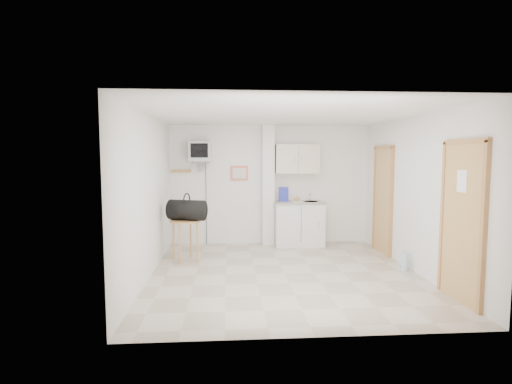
{
  "coord_description": "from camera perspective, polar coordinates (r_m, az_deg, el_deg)",
  "views": [
    {
      "loc": [
        -0.89,
        -6.16,
        1.87
      ],
      "look_at": [
        -0.41,
        0.6,
        1.25
      ],
      "focal_mm": 28.0,
      "sensor_mm": 36.0,
      "label": 1
    }
  ],
  "objects": [
    {
      "name": "duffel_bag",
      "position": [
        7.17,
        -9.84,
        -2.53
      ],
      "size": [
        0.73,
        0.56,
        0.48
      ],
      "rotation": [
        0.0,
        0.0,
        -0.34
      ],
      "color": "black",
      "rests_on": "round_table"
    },
    {
      "name": "round_table",
      "position": [
        7.2,
        -10.07,
        -4.95
      ],
      "size": [
        0.54,
        0.54,
        0.73
      ],
      "rotation": [
        0.0,
        0.0,
        -0.32
      ],
      "color": "#A77244",
      "rests_on": "ground"
    },
    {
      "name": "kitchenette",
      "position": [
        8.36,
        6.07,
        -2.12
      ],
      "size": [
        1.03,
        0.58,
        2.1
      ],
      "color": "silver",
      "rests_on": "ground"
    },
    {
      "name": "room_envelope",
      "position": [
        6.36,
        6.21,
        2.2
      ],
      "size": [
        4.24,
        4.54,
        2.55
      ],
      "color": "white",
      "rests_on": "ground"
    },
    {
      "name": "water_bottle",
      "position": [
        7.03,
        20.47,
        -9.31
      ],
      "size": [
        0.11,
        0.11,
        0.32
      ],
      "color": "#9FC6D7",
      "rests_on": "ground"
    },
    {
      "name": "crt_television",
      "position": [
        8.2,
        -7.99,
        5.64
      ],
      "size": [
        0.44,
        0.45,
        2.15
      ],
      "color": "slate",
      "rests_on": "ground"
    },
    {
      "name": "ground",
      "position": [
        6.5,
        4.09,
        -11.52
      ],
      "size": [
        4.5,
        4.5,
        0.0
      ],
      "primitive_type": "plane",
      "color": "#C2B09D",
      "rests_on": "ground"
    }
  ]
}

